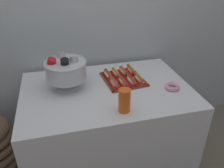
{
  "coord_description": "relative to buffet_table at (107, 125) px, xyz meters",
  "views": [
    {
      "loc": [
        -0.36,
        -1.59,
        1.77
      ],
      "look_at": [
        0.05,
        0.03,
        0.81
      ],
      "focal_mm": 37.2,
      "sensor_mm": 36.0,
      "label": 1
    }
  ],
  "objects": [
    {
      "name": "serving_tray",
      "position": [
        0.17,
        0.11,
        0.38
      ],
      "size": [
        0.36,
        0.39,
        0.01
      ],
      "color": "brown",
      "rests_on": "buffet_table"
    },
    {
      "name": "hot_dog_3",
      "position": [
        0.29,
        0.03,
        0.41
      ],
      "size": [
        0.08,
        0.19,
        0.06
      ],
      "color": "red",
      "rests_on": "serving_tray"
    },
    {
      "name": "hot_dog_6",
      "position": [
        0.2,
        0.19,
        0.41
      ],
      "size": [
        0.09,
        0.17,
        0.06
      ],
      "color": "#B21414",
      "rests_on": "serving_tray"
    },
    {
      "name": "hot_dog_0",
      "position": [
        0.07,
        0.01,
        0.41
      ],
      "size": [
        0.08,
        0.17,
        0.06
      ],
      "color": "red",
      "rests_on": "serving_tray"
    },
    {
      "name": "hot_dog_7",
      "position": [
        0.28,
        0.2,
        0.42
      ],
      "size": [
        0.07,
        0.18,
        0.06
      ],
      "color": "red",
      "rests_on": "serving_tray"
    },
    {
      "name": "donut",
      "position": [
        0.52,
        -0.13,
        0.4
      ],
      "size": [
        0.12,
        0.12,
        0.03
      ],
      "color": "pink",
      "rests_on": "buffet_table"
    },
    {
      "name": "hot_dog_2",
      "position": [
        0.22,
        0.03,
        0.41
      ],
      "size": [
        0.07,
        0.18,
        0.06
      ],
      "color": "#B21414",
      "rests_on": "serving_tray"
    },
    {
      "name": "cup_stack",
      "position": [
        0.05,
        -0.33,
        0.47
      ],
      "size": [
        0.09,
        0.09,
        0.17
      ],
      "color": "#EA5B19",
      "rests_on": "buffet_table"
    },
    {
      "name": "back_wall",
      "position": [
        0.0,
        0.56,
        0.88
      ],
      "size": [
        6.0,
        0.1,
        2.6
      ],
      "primitive_type": "cube",
      "color": "#B2BCC1",
      "rests_on": "ground_plane"
    },
    {
      "name": "hot_dog_5",
      "position": [
        0.13,
        0.19,
        0.41
      ],
      "size": [
        0.07,
        0.16,
        0.06
      ],
      "color": "#B21414",
      "rests_on": "serving_tray"
    },
    {
      "name": "buffet_table",
      "position": [
        0.0,
        0.0,
        0.0
      ],
      "size": [
        1.37,
        0.93,
        0.8
      ],
      "color": "silver",
      "rests_on": "ground_plane"
    },
    {
      "name": "hot_dog_1",
      "position": [
        0.14,
        0.02,
        0.41
      ],
      "size": [
        0.08,
        0.18,
        0.06
      ],
      "color": "red",
      "rests_on": "serving_tray"
    },
    {
      "name": "punch_bowl",
      "position": [
        -0.31,
        0.1,
        0.54
      ],
      "size": [
        0.34,
        0.33,
        0.28
      ],
      "color": "silver",
      "rests_on": "buffet_table"
    },
    {
      "name": "ground_plane",
      "position": [
        0.0,
        0.0,
        -0.42
      ],
      "size": [
        10.0,
        10.0,
        0.0
      ],
      "primitive_type": "plane",
      "color": "#7A6B5B"
    },
    {
      "name": "hot_dog_4",
      "position": [
        0.06,
        0.18,
        0.41
      ],
      "size": [
        0.08,
        0.17,
        0.06
      ],
      "color": "#B21414",
      "rests_on": "serving_tray"
    }
  ]
}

